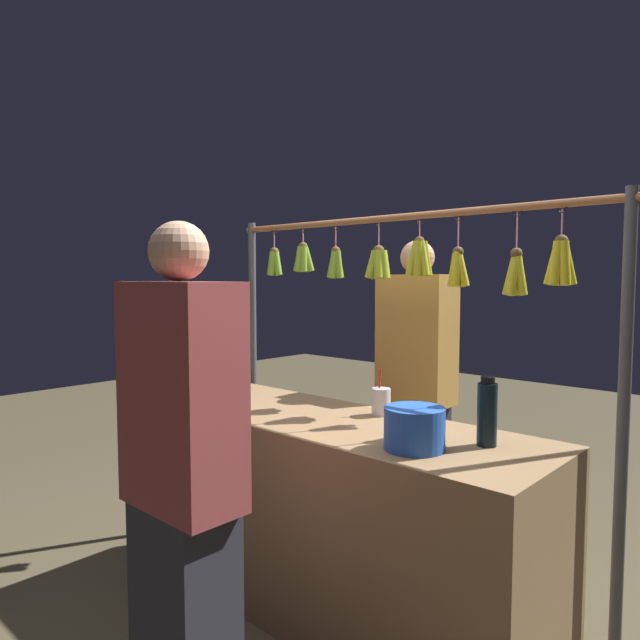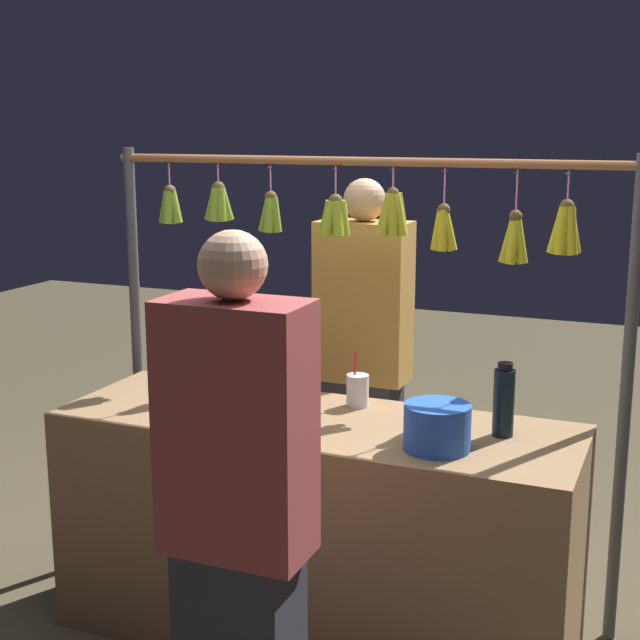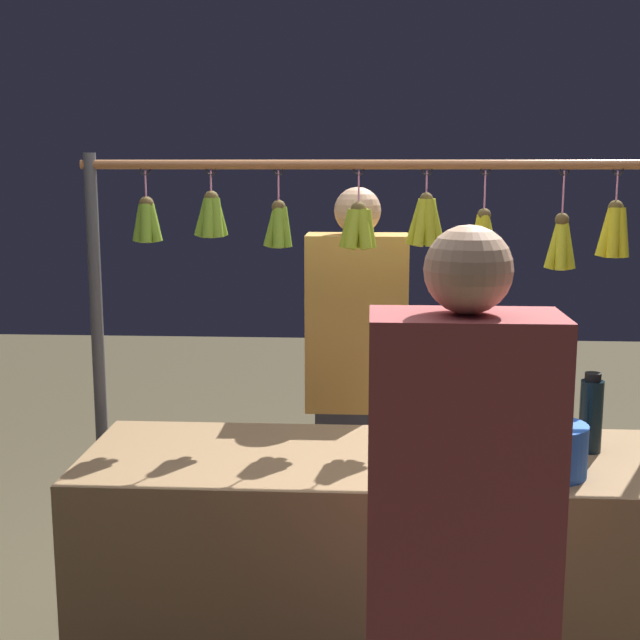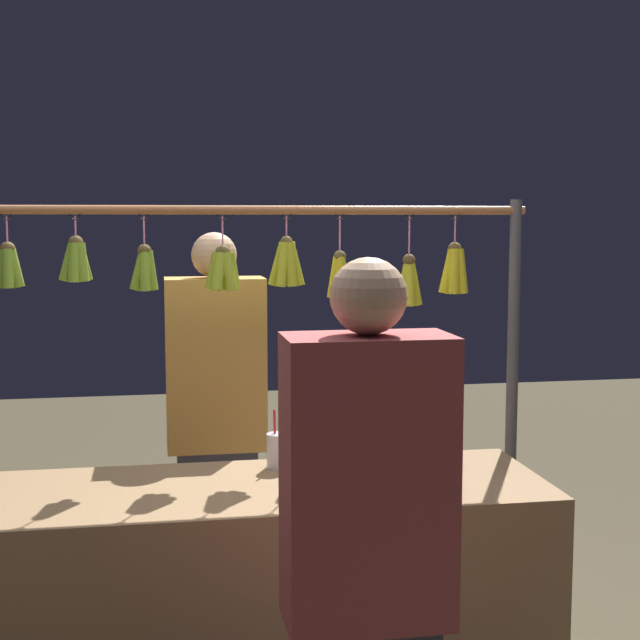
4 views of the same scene
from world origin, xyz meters
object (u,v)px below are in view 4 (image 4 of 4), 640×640
blue_bucket (416,467)px  water_bottle (446,435)px  customer_person (367,608)px  vendor_person (216,440)px  drink_cup (279,450)px

blue_bucket → water_bottle: bearing=-128.1°
customer_person → vendor_person: bearing=-81.5°
drink_cup → vendor_person: (0.18, -0.55, -0.09)m
drink_cup → vendor_person: bearing=-72.1°
water_bottle → drink_cup: 0.58m
blue_bucket → customer_person: bearing=65.9°
blue_bucket → customer_person: customer_person is taller
water_bottle → blue_bucket: size_ratio=1.17×
blue_bucket → drink_cup: 0.52m
blue_bucket → vendor_person: 1.06m
vendor_person → customer_person: bearing=98.5°
drink_cup → customer_person: bearing=93.4°
water_bottle → customer_person: size_ratio=0.16×
vendor_person → customer_person: vendor_person is taller
drink_cup → water_bottle: bearing=167.8°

